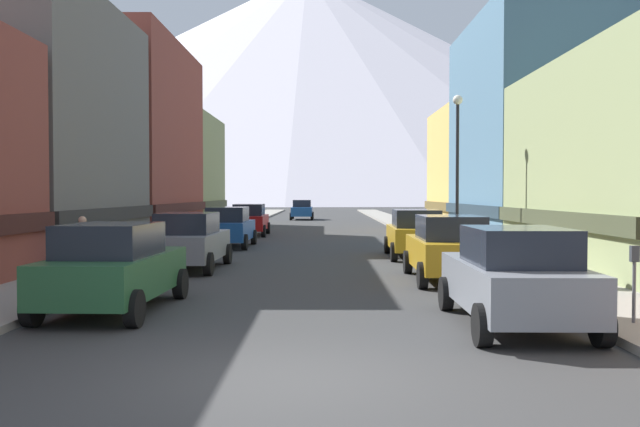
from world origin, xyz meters
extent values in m
plane|color=#353535|center=(0.00, 0.00, 0.00)|extent=(400.00, 400.00, 0.00)
cube|color=gray|center=(-6.25, 35.00, 0.07)|extent=(2.50, 100.00, 0.15)
cube|color=gray|center=(6.25, 35.00, 0.07)|extent=(2.50, 100.00, 0.15)
cube|color=#66605B|center=(-10.67, 16.70, 4.73)|extent=(6.35, 10.87, 9.47)
cube|color=#2D2B29|center=(-10.67, 16.70, 1.60)|extent=(6.65, 10.87, 0.50)
cube|color=brown|center=(-11.49, 29.17, 5.33)|extent=(7.97, 13.09, 10.67)
cube|color=#3B1B16|center=(-11.49, 29.17, 1.60)|extent=(8.27, 13.09, 0.50)
cube|color=#8C9966|center=(-12.02, 40.63, 3.95)|extent=(9.04, 9.77, 7.89)
cube|color=#3F442D|center=(-12.02, 40.63, 1.60)|extent=(9.34, 9.77, 0.50)
cube|color=slate|center=(12.27, 24.24, 5.33)|extent=(9.54, 11.65, 10.66)
cube|color=#22333F|center=(12.27, 24.24, 1.60)|extent=(9.84, 11.65, 0.50)
cube|color=#D8B259|center=(10.90, 34.17, 3.78)|extent=(6.81, 8.18, 7.57)
cube|color=brown|center=(10.90, 34.17, 1.60)|extent=(7.11, 8.18, 0.50)
cube|color=#265933|center=(-3.80, 5.05, 0.74)|extent=(1.99, 4.46, 0.80)
cube|color=#1E232D|center=(-3.81, 4.80, 1.46)|extent=(1.68, 2.25, 0.64)
cylinder|color=black|center=(-4.66, 6.73, 0.34)|extent=(0.24, 0.69, 0.68)
cylinder|color=black|center=(-2.82, 6.67, 0.34)|extent=(0.24, 0.69, 0.68)
cylinder|color=black|center=(-4.78, 3.43, 0.34)|extent=(0.24, 0.69, 0.68)
cylinder|color=black|center=(-2.94, 3.37, 0.34)|extent=(0.24, 0.69, 0.68)
cube|color=slate|center=(-3.80, 12.60, 0.74)|extent=(1.94, 4.44, 0.80)
cube|color=#1E232D|center=(-3.81, 12.35, 1.46)|extent=(1.65, 2.24, 0.64)
cylinder|color=black|center=(-4.68, 14.27, 0.34)|extent=(0.24, 0.68, 0.68)
cylinder|color=black|center=(-2.84, 14.23, 0.34)|extent=(0.24, 0.68, 0.68)
cylinder|color=black|center=(-4.76, 10.97, 0.34)|extent=(0.24, 0.68, 0.68)
cylinder|color=black|center=(-2.92, 10.93, 0.34)|extent=(0.24, 0.68, 0.68)
cube|color=#19478C|center=(-3.80, 21.33, 0.74)|extent=(1.90, 4.42, 0.80)
cube|color=#1E232D|center=(-3.80, 21.08, 1.46)|extent=(1.63, 2.22, 0.64)
cylinder|color=black|center=(-4.70, 22.99, 0.34)|extent=(0.23, 0.68, 0.68)
cylinder|color=black|center=(-2.86, 22.97, 0.34)|extent=(0.23, 0.68, 0.68)
cylinder|color=black|center=(-4.74, 19.69, 0.34)|extent=(0.23, 0.68, 0.68)
cylinder|color=black|center=(-2.90, 19.67, 0.34)|extent=(0.23, 0.68, 0.68)
cube|color=#9E1111|center=(-3.80, 29.68, 0.74)|extent=(1.88, 4.42, 0.80)
cube|color=#1E232D|center=(-3.80, 29.43, 1.46)|extent=(1.62, 2.21, 0.64)
cylinder|color=black|center=(-4.73, 31.32, 0.34)|extent=(0.23, 0.68, 0.68)
cylinder|color=black|center=(-2.89, 31.33, 0.34)|extent=(0.23, 0.68, 0.68)
cylinder|color=black|center=(-4.71, 28.02, 0.34)|extent=(0.23, 0.68, 0.68)
cylinder|color=black|center=(-2.87, 28.03, 0.34)|extent=(0.23, 0.68, 0.68)
cube|color=slate|center=(3.80, 3.55, 0.74)|extent=(1.88, 4.42, 0.80)
cube|color=#1E232D|center=(3.80, 3.30, 1.46)|extent=(1.62, 2.21, 0.64)
cylinder|color=black|center=(2.90, 5.21, 0.34)|extent=(0.23, 0.68, 0.68)
cylinder|color=black|center=(4.74, 5.19, 0.34)|extent=(0.23, 0.68, 0.68)
cylinder|color=black|center=(2.86, 1.91, 0.34)|extent=(0.23, 0.68, 0.68)
cylinder|color=black|center=(4.70, 1.89, 0.34)|extent=(0.23, 0.68, 0.68)
cube|color=#B28419|center=(3.80, 9.90, 0.74)|extent=(1.89, 4.42, 0.80)
cube|color=#1E232D|center=(3.80, 9.65, 1.46)|extent=(1.63, 2.22, 0.64)
cylinder|color=black|center=(2.90, 11.56, 0.34)|extent=(0.23, 0.68, 0.68)
cylinder|color=black|center=(4.74, 11.54, 0.34)|extent=(0.23, 0.68, 0.68)
cylinder|color=black|center=(2.86, 8.26, 0.34)|extent=(0.23, 0.68, 0.68)
cylinder|color=black|center=(4.70, 8.24, 0.34)|extent=(0.23, 0.68, 0.68)
cube|color=#B28419|center=(3.80, 16.62, 0.74)|extent=(1.94, 4.44, 0.80)
cube|color=#1E232D|center=(3.79, 16.37, 1.46)|extent=(1.65, 2.23, 0.64)
cylinder|color=black|center=(2.92, 18.29, 0.34)|extent=(0.23, 0.68, 0.68)
cylinder|color=black|center=(4.76, 18.25, 0.34)|extent=(0.23, 0.68, 0.68)
cylinder|color=black|center=(2.84, 14.99, 0.34)|extent=(0.23, 0.68, 0.68)
cylinder|color=black|center=(4.68, 14.95, 0.34)|extent=(0.23, 0.68, 0.68)
cube|color=#19478C|center=(-1.60, 52.91, 0.74)|extent=(1.84, 4.40, 0.80)
cube|color=#1E232D|center=(-1.60, 53.16, 1.46)|extent=(1.60, 2.20, 0.64)
cylinder|color=black|center=(-0.68, 51.26, 0.34)|extent=(0.22, 0.68, 0.68)
cylinder|color=black|center=(-2.52, 51.26, 0.34)|extent=(0.22, 0.68, 0.68)
cylinder|color=black|center=(-0.68, 54.56, 0.34)|extent=(0.22, 0.68, 0.68)
cylinder|color=black|center=(-2.52, 54.56, 0.34)|extent=(0.22, 0.68, 0.68)
cylinder|color=#595960|center=(5.75, 3.11, 0.68)|extent=(0.06, 0.06, 1.05)
cube|color=#33383F|center=(5.75, 3.11, 1.34)|extent=(0.14, 0.10, 0.28)
cylinder|color=#4C5156|center=(6.35, 7.75, 0.60)|extent=(0.56, 0.56, 0.90)
cylinder|color=#2D2D33|center=(6.35, 7.75, 1.09)|extent=(0.59, 0.59, 0.08)
cylinder|color=navy|center=(-6.25, 10.09, 0.84)|extent=(0.36, 0.36, 1.38)
sphere|color=tan|center=(-6.25, 10.09, 1.64)|extent=(0.22, 0.22, 0.22)
cylinder|color=black|center=(5.35, 16.63, 2.90)|extent=(0.12, 0.12, 5.50)
sphere|color=white|center=(5.35, 16.63, 5.83)|extent=(0.36, 0.36, 0.36)
cone|color=silver|center=(-6.36, 260.00, 44.45)|extent=(304.55, 304.55, 88.89)
camera|label=1|loc=(0.42, -8.53, 2.38)|focal=38.10mm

